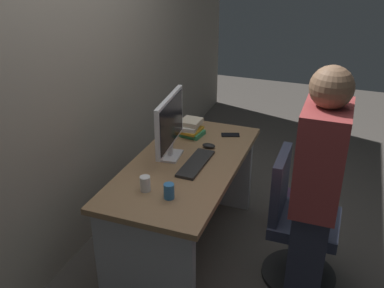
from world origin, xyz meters
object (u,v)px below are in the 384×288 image
at_px(mouse, 209,146).
at_px(cell_phone, 230,135).
at_px(office_chair, 296,225).
at_px(monitor, 170,124).
at_px(desk, 186,190).
at_px(book_stack, 192,128).
at_px(person_at_desk, 315,205).
at_px(cup_near_keyboard, 169,191).
at_px(cup_by_monitor, 145,184).
at_px(keyboard, 196,163).
at_px(handbag, 282,210).

height_order(mouse, cell_phone, mouse).
bearing_deg(office_chair, monitor, 86.98).
distance_m(desk, book_stack, 0.55).
distance_m(mouse, book_stack, 0.27).
bearing_deg(desk, office_chair, -90.62).
relative_size(person_at_desk, cup_near_keyboard, 16.80).
height_order(monitor, cup_by_monitor, monitor).
bearing_deg(cup_near_keyboard, cup_by_monitor, 80.81).
distance_m(keyboard, cup_by_monitor, 0.47).
height_order(person_at_desk, monitor, person_at_desk).
relative_size(person_at_desk, mouse, 16.39).
bearing_deg(cell_phone, monitor, 129.54).
height_order(keyboard, mouse, mouse).
relative_size(monitor, keyboard, 1.26).
xyz_separation_m(person_at_desk, monitor, (0.41, 1.05, 0.17)).
bearing_deg(cell_phone, mouse, 141.87).
bearing_deg(keyboard, cell_phone, -7.86).
distance_m(desk, cup_near_keyboard, 0.55).
distance_m(person_at_desk, cup_near_keyboard, 0.85).
bearing_deg(book_stack, desk, -164.87).
bearing_deg(keyboard, book_stack, 25.27).
bearing_deg(mouse, person_at_desk, -127.63).
relative_size(desk, person_at_desk, 0.93).
height_order(person_at_desk, cup_by_monitor, person_at_desk).
bearing_deg(handbag, keyboard, 136.55).
relative_size(mouse, cup_by_monitor, 1.01).
height_order(desk, handbag, desk).
xyz_separation_m(person_at_desk, mouse, (0.65, 0.84, -0.07)).
relative_size(office_chair, monitor, 1.74).
height_order(office_chair, mouse, office_chair).
bearing_deg(desk, cup_near_keyboard, -170.69).
distance_m(cup_near_keyboard, cup_by_monitor, 0.18).
bearing_deg(monitor, keyboard, -103.60).
relative_size(book_stack, cell_phone, 1.44).
distance_m(mouse, cup_near_keyboard, 0.74).
bearing_deg(cell_phone, desk, 142.85).
bearing_deg(cup_by_monitor, handbag, -35.85).
bearing_deg(keyboard, desk, 83.93).
bearing_deg(mouse, cup_by_monitor, 166.00).
bearing_deg(book_stack, person_at_desk, -128.04).
relative_size(person_at_desk, cup_by_monitor, 16.63).
bearing_deg(monitor, cell_phone, -30.71).
bearing_deg(book_stack, keyboard, -156.00).
height_order(cup_by_monitor, cell_phone, cup_by_monitor).
bearing_deg(cup_by_monitor, mouse, -14.00).
xyz_separation_m(desk, cell_phone, (0.55, -0.17, 0.23)).
bearing_deg(office_chair, desk, 89.38).
distance_m(desk, mouse, 0.38).
bearing_deg(handbag, office_chair, -163.35).
relative_size(monitor, handbag, 1.43).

